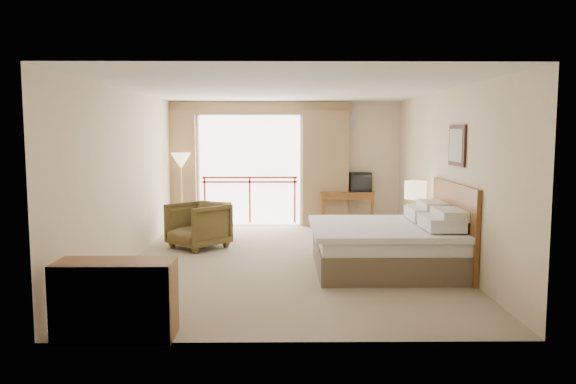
{
  "coord_description": "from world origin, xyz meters",
  "views": [
    {
      "loc": [
        -0.08,
        -8.8,
        2.05
      ],
      "look_at": [
        0.01,
        0.4,
        1.06
      ],
      "focal_mm": 35.0,
      "sensor_mm": 36.0,
      "label": 1
    }
  ],
  "objects_px": {
    "desk": "(346,199)",
    "dresser": "(115,300)",
    "table_lamp": "(415,191)",
    "bed": "(388,245)",
    "side_table": "(184,220)",
    "tv": "(360,182)",
    "wastebasket": "(334,224)",
    "nightstand": "(415,236)",
    "floor_lamp": "(181,164)",
    "armchair_far": "(206,238)",
    "armchair_near": "(198,248)"
  },
  "relations": [
    {
      "from": "wastebasket",
      "to": "floor_lamp",
      "type": "height_order",
      "value": "floor_lamp"
    },
    {
      "from": "dresser",
      "to": "nightstand",
      "type": "bearing_deg",
      "value": 44.02
    },
    {
      "from": "tv",
      "to": "armchair_near",
      "type": "height_order",
      "value": "tv"
    },
    {
      "from": "wastebasket",
      "to": "dresser",
      "type": "distance_m",
      "value": 6.49
    },
    {
      "from": "armchair_near",
      "to": "floor_lamp",
      "type": "xyz_separation_m",
      "value": [
        -0.63,
        1.92,
        1.38
      ]
    },
    {
      "from": "tv",
      "to": "floor_lamp",
      "type": "relative_size",
      "value": 0.28
    },
    {
      "from": "nightstand",
      "to": "table_lamp",
      "type": "bearing_deg",
      "value": 87.55
    },
    {
      "from": "tv",
      "to": "armchair_far",
      "type": "relative_size",
      "value": 0.59
    },
    {
      "from": "tv",
      "to": "wastebasket",
      "type": "distance_m",
      "value": 1.3
    },
    {
      "from": "table_lamp",
      "to": "armchair_near",
      "type": "height_order",
      "value": "table_lamp"
    },
    {
      "from": "tv",
      "to": "armchair_far",
      "type": "distance_m",
      "value": 3.61
    },
    {
      "from": "desk",
      "to": "floor_lamp",
      "type": "relative_size",
      "value": 0.72
    },
    {
      "from": "nightstand",
      "to": "floor_lamp",
      "type": "height_order",
      "value": "floor_lamp"
    },
    {
      "from": "bed",
      "to": "table_lamp",
      "type": "relative_size",
      "value": 3.27
    },
    {
      "from": "nightstand",
      "to": "tv",
      "type": "relative_size",
      "value": 1.17
    },
    {
      "from": "nightstand",
      "to": "armchair_far",
      "type": "bearing_deg",
      "value": 159.28
    },
    {
      "from": "armchair_far",
      "to": "armchair_near",
      "type": "height_order",
      "value": "armchair_near"
    },
    {
      "from": "bed",
      "to": "tv",
      "type": "height_order",
      "value": "tv"
    },
    {
      "from": "desk",
      "to": "armchair_near",
      "type": "distance_m",
      "value": 3.8
    },
    {
      "from": "wastebasket",
      "to": "floor_lamp",
      "type": "relative_size",
      "value": 0.19
    },
    {
      "from": "bed",
      "to": "dresser",
      "type": "height_order",
      "value": "bed"
    },
    {
      "from": "desk",
      "to": "dresser",
      "type": "relative_size",
      "value": 0.99
    },
    {
      "from": "bed",
      "to": "table_lamp",
      "type": "xyz_separation_m",
      "value": [
        0.7,
        1.31,
        0.67
      ]
    },
    {
      "from": "bed",
      "to": "side_table",
      "type": "relative_size",
      "value": 3.51
    },
    {
      "from": "wastebasket",
      "to": "armchair_near",
      "type": "height_order",
      "value": "armchair_near"
    },
    {
      "from": "desk",
      "to": "nightstand",
      "type": "bearing_deg",
      "value": -68.34
    },
    {
      "from": "wastebasket",
      "to": "table_lamp",
      "type": "bearing_deg",
      "value": -56.18
    },
    {
      "from": "bed",
      "to": "dresser",
      "type": "distance_m",
      "value": 4.26
    },
    {
      "from": "table_lamp",
      "to": "desk",
      "type": "relative_size",
      "value": 0.56
    },
    {
      "from": "desk",
      "to": "tv",
      "type": "xyz_separation_m",
      "value": [
        0.3,
        -0.06,
        0.37
      ]
    },
    {
      "from": "desk",
      "to": "dresser",
      "type": "distance_m",
      "value": 7.41
    },
    {
      "from": "bed",
      "to": "armchair_far",
      "type": "distance_m",
      "value": 3.97
    },
    {
      "from": "desk",
      "to": "wastebasket",
      "type": "xyz_separation_m",
      "value": [
        -0.35,
        -0.85,
        -0.43
      ]
    },
    {
      "from": "desk",
      "to": "table_lamp",
      "type": "bearing_deg",
      "value": -68.02
    },
    {
      "from": "bed",
      "to": "side_table",
      "type": "distance_m",
      "value": 4.04
    },
    {
      "from": "nightstand",
      "to": "desk",
      "type": "distance_m",
      "value": 2.88
    },
    {
      "from": "armchair_far",
      "to": "side_table",
      "type": "relative_size",
      "value": 1.27
    },
    {
      "from": "side_table",
      "to": "dresser",
      "type": "height_order",
      "value": "dresser"
    },
    {
      "from": "tv",
      "to": "side_table",
      "type": "relative_size",
      "value": 0.76
    },
    {
      "from": "table_lamp",
      "to": "wastebasket",
      "type": "bearing_deg",
      "value": 123.82
    },
    {
      "from": "table_lamp",
      "to": "desk",
      "type": "height_order",
      "value": "table_lamp"
    },
    {
      "from": "bed",
      "to": "nightstand",
      "type": "bearing_deg",
      "value": 61.07
    },
    {
      "from": "table_lamp",
      "to": "side_table",
      "type": "xyz_separation_m",
      "value": [
        -4.11,
        0.85,
        -0.63
      ]
    },
    {
      "from": "floor_lamp",
      "to": "dresser",
      "type": "relative_size",
      "value": 1.38
    },
    {
      "from": "tv",
      "to": "floor_lamp",
      "type": "height_order",
      "value": "floor_lamp"
    },
    {
      "from": "nightstand",
      "to": "dresser",
      "type": "relative_size",
      "value": 0.46
    },
    {
      "from": "tv",
      "to": "dresser",
      "type": "distance_m",
      "value": 7.5
    },
    {
      "from": "desk",
      "to": "tv",
      "type": "height_order",
      "value": "tv"
    },
    {
      "from": "table_lamp",
      "to": "desk",
      "type": "distance_m",
      "value": 2.85
    },
    {
      "from": "armchair_near",
      "to": "side_table",
      "type": "height_order",
      "value": "side_table"
    }
  ]
}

